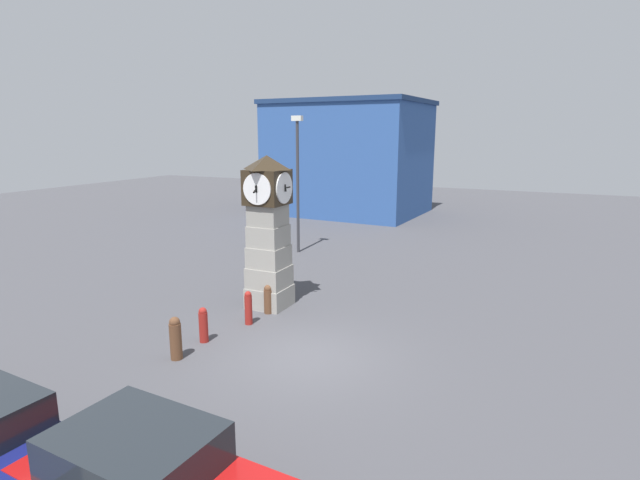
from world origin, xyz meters
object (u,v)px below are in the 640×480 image
Objects in this scene: bollard_near_tower at (268,299)px; bollard_mid_row at (248,308)px; pedestrian_near_bench at (296,202)px; bollard_end_row at (176,338)px; clock_tower at (268,232)px; bollard_far_row at (203,324)px; street_lamp_near_road at (298,175)px.

bollard_mid_row is (-0.05, -1.07, 0.05)m from bollard_near_tower.
bollard_end_row is at bearing -69.94° from pedestrian_near_bench.
pedestrian_near_bench is (-7.70, 21.09, 0.39)m from bollard_end_row.
bollard_near_tower is (0.30, -0.60, -2.04)m from clock_tower.
clock_tower is 2.14m from bollard_near_tower.
bollard_far_row is 21.35m from pedestrian_near_bench.
bollard_end_row is at bearing -91.52° from clock_tower.
bollard_end_row is at bearing -96.16° from bollard_near_tower.
bollard_end_row is (-0.42, -3.86, 0.10)m from bollard_near_tower.
bollard_near_tower is at bearing -69.00° from street_lamp_near_road.
bollard_near_tower is 19.05m from pedestrian_near_bench.
street_lamp_near_road is (-2.72, 7.26, 1.20)m from clock_tower.
bollard_mid_row is at bearing 76.08° from bollard_far_row.
pedestrian_near_bench is (-7.66, 19.93, 0.46)m from bollard_far_row.
bollard_end_row is (0.04, -1.16, 0.07)m from bollard_far_row.
pedestrian_near_bench is (-7.82, 16.63, -1.55)m from clock_tower.
bollard_mid_row reaches higher than bollard_near_tower.
clock_tower is 3.86m from bollard_far_row.
street_lamp_near_road is at bearing 110.52° from clock_tower.
bollard_near_tower is 0.91× the size of bollard_mid_row.
bollard_far_row is (-0.16, -3.29, -2.01)m from clock_tower.
bollard_near_tower is at bearing -64.78° from pedestrian_near_bench.
bollard_near_tower is 1.07m from bollard_mid_row.
bollard_far_row is at bearing -76.36° from street_lamp_near_road.
pedestrian_near_bench is at bearing 111.03° from bollard_far_row.
clock_tower reaches higher than bollard_far_row.
pedestrian_near_bench is (-8.07, 18.30, 0.44)m from bollard_mid_row.
bollard_far_row is 1.17m from bollard_end_row.
clock_tower is 4.86m from bollard_end_row.
pedestrian_near_bench reaches higher than bollard_near_tower.
pedestrian_near_bench is at bearing 118.55° from street_lamp_near_road.
bollard_end_row reaches higher than bollard_far_row.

